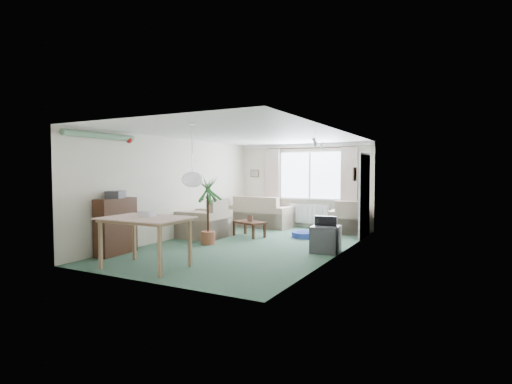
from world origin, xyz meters
The scene contains 25 objects.
ground centered at (0.00, 0.00, 0.00)m, with size 6.50×6.50×0.00m, color #315340.
window centered at (0.20, 3.23, 1.50)m, with size 1.80×0.03×1.30m, color white.
curtain_rod centered at (0.20, 3.15, 2.27)m, with size 2.60×0.03×0.03m, color black.
curtain_left centered at (-0.95, 3.13, 1.27)m, with size 0.45×0.08×2.00m, color beige.
curtain_right centered at (1.35, 3.13, 1.27)m, with size 0.45×0.08×2.00m, color beige.
radiator centered at (0.20, 3.19, 0.40)m, with size 1.20×0.10×0.55m, color white.
doorway centered at (1.99, 2.20, 1.00)m, with size 0.03×0.95×2.00m, color black.
pendant_lamp centered at (0.20, -2.30, 1.48)m, with size 0.36×0.36×0.36m, color white.
tinsel_garland centered at (-1.92, -2.30, 2.28)m, with size 1.60×1.60×0.12m, color #196626.
bauble_cluster_a centered at (1.30, 0.90, 2.22)m, with size 0.20×0.20×0.20m, color silver.
bauble_cluster_b centered at (1.60, -0.30, 2.22)m, with size 0.20×0.20×0.20m, color silver.
wall_picture_back centered at (-1.60, 3.23, 1.55)m, with size 0.28×0.03×0.22m, color brown.
wall_picture_right centered at (1.98, 1.20, 1.55)m, with size 0.03×0.24×0.30m, color brown.
sofa centered at (-1.10, 2.75, 0.45)m, with size 1.78×0.94×0.89m, color tan.
armchair_corner centered at (1.48, 2.73, 0.43)m, with size 0.96×0.91×0.86m, color #C5AA95.
armchair_left centered at (-1.50, 0.41, 0.48)m, with size 1.07×1.01×0.95m, color beige.
coffee_table centered at (-0.57, 1.01, 0.19)m, with size 0.84×0.47×0.38m, color black.
photo_frame centered at (-0.52, 0.96, 0.46)m, with size 0.12×0.02×0.16m, color brown.
bookshelf centered at (-1.84, -2.04, 0.55)m, with size 0.30×0.89×1.09m, color black.
hifi_box centered at (-1.85, -2.03, 1.16)m, with size 0.28×0.35×0.14m, color #353439.
houseplant centered at (-0.86, -0.33, 0.76)m, with size 0.66×0.66×1.53m, color #1E5828.
dining_table centered at (-0.55, -2.60, 0.41)m, with size 1.33×0.88×0.83m, color tan.
gift_box centered at (-0.61, -2.50, 0.89)m, with size 0.25×0.18×0.12m, color white.
tv_cube centered at (1.70, 0.06, 0.26)m, with size 0.52×0.58×0.52m, color #343438.
pet_bed centered at (0.71, 1.56, 0.07)m, with size 0.68×0.68×0.14m, color navy.
Camera 1 is at (4.16, -7.57, 1.62)m, focal length 28.00 mm.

